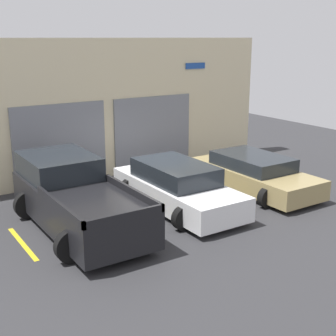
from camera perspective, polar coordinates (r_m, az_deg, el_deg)
The scene contains 9 objects.
ground_plane at distance 14.62m, azimuth -1.10°, elevation -3.70°, with size 28.00×28.00×0.00m, color #2D2D30.
shophouse_building at distance 16.85m, azimuth -7.15°, elevation 7.11°, with size 12.80×0.68×4.83m.
pickup_truck at distance 12.44m, azimuth -11.25°, elevation -3.55°, with size 2.51×5.08×1.74m.
sedan_white at distance 13.64m, azimuth 1.08°, elevation -2.34°, with size 2.22×4.66×1.34m.
sedan_side at distance 15.50m, azimuth 10.42°, elevation -0.67°, with size 2.25×4.57×1.16m.
parking_stripe_far_left at distance 12.05m, azimuth -17.31°, elevation -8.78°, with size 0.12×2.20×0.01m, color gold.
parking_stripe_left at distance 13.09m, azimuth -4.40°, elevation -6.11°, with size 0.12×2.20×0.01m, color gold.
parking_stripe_centre at distance 14.68m, azimuth 6.05°, elevation -3.69°, with size 0.12×2.20×0.01m, color gold.
parking_stripe_right at distance 16.69m, azimuth 14.19°, elevation -1.70°, with size 0.12×2.20×0.01m, color gold.
Camera 1 is at (-7.31, -11.70, 4.85)m, focal length 50.00 mm.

